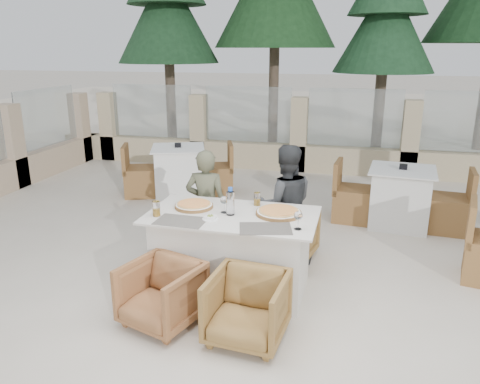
% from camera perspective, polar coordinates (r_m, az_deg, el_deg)
% --- Properties ---
extents(ground, '(80.00, 80.00, 0.00)m').
position_cam_1_polar(ground, '(4.73, -0.94, -11.55)').
color(ground, beige).
rests_on(ground, ground).
extents(sand_patch, '(30.00, 16.00, 0.01)m').
position_cam_1_polar(sand_patch, '(18.17, 10.97, 9.68)').
color(sand_patch, beige).
rests_on(sand_patch, ground).
extents(perimeter_wall_far, '(10.00, 0.34, 1.60)m').
position_cam_1_polar(perimeter_wall_far, '(8.99, 7.22, 7.60)').
color(perimeter_wall_far, '#C0AF88').
rests_on(perimeter_wall_far, ground).
extents(pine_far_left, '(2.42, 2.42, 5.50)m').
position_cam_1_polar(pine_far_left, '(11.93, -8.80, 19.26)').
color(pine_far_left, '#1B3F21').
rests_on(pine_far_left, ground).
extents(pine_mid_left, '(2.86, 2.86, 6.50)m').
position_cam_1_polar(pine_mid_left, '(11.73, 4.34, 21.89)').
color(pine_mid_left, '#1C431F').
rests_on(pine_mid_left, ground).
extents(pine_centre, '(2.20, 2.20, 5.00)m').
position_cam_1_polar(pine_centre, '(11.21, 17.26, 17.60)').
color(pine_centre, '#1F4928').
rests_on(pine_centre, ground).
extents(dining_table, '(1.60, 0.90, 0.77)m').
position_cam_1_polar(dining_table, '(4.56, -0.95, -7.28)').
color(dining_table, beige).
rests_on(dining_table, ground).
extents(placemat_near_left, '(0.46, 0.31, 0.00)m').
position_cam_1_polar(placemat_near_left, '(4.27, -7.21, -3.52)').
color(placemat_near_left, '#625C54').
rests_on(placemat_near_left, dining_table).
extents(placemat_near_right, '(0.51, 0.40, 0.00)m').
position_cam_1_polar(placemat_near_right, '(4.07, 3.12, -4.45)').
color(placemat_near_right, '#58534C').
rests_on(placemat_near_right, dining_table).
extents(pizza_left, '(0.42, 0.42, 0.05)m').
position_cam_1_polar(pizza_left, '(4.61, -5.63, -1.61)').
color(pizza_left, orange).
rests_on(pizza_left, dining_table).
extents(pizza_right, '(0.47, 0.47, 0.06)m').
position_cam_1_polar(pizza_right, '(4.41, 4.73, -2.42)').
color(pizza_right, '#D75A1D').
rests_on(pizza_right, dining_table).
extents(water_bottle, '(0.10, 0.10, 0.27)m').
position_cam_1_polar(water_bottle, '(4.36, -1.19, -1.13)').
color(water_bottle, '#C2E5FF').
rests_on(water_bottle, dining_table).
extents(wine_glass_centre, '(0.08, 0.08, 0.18)m').
position_cam_1_polar(wine_glass_centre, '(4.43, -1.95, -1.41)').
color(wine_glass_centre, white).
rests_on(wine_glass_centre, dining_table).
extents(wine_glass_corner, '(0.08, 0.08, 0.18)m').
position_cam_1_polar(wine_glass_corner, '(4.05, 7.11, -3.33)').
color(wine_glass_corner, white).
rests_on(wine_glass_corner, dining_table).
extents(beer_glass_left, '(0.08, 0.08, 0.14)m').
position_cam_1_polar(beer_glass_left, '(4.42, -10.17, -2.02)').
color(beer_glass_left, gold).
rests_on(beer_glass_left, dining_table).
extents(beer_glass_right, '(0.07, 0.07, 0.13)m').
position_cam_1_polar(beer_glass_right, '(4.65, 2.10, -0.85)').
color(beer_glass_right, '#C68A1C').
rests_on(beer_glass_right, dining_table).
extents(olive_dish, '(0.12, 0.12, 0.04)m').
position_cam_1_polar(olive_dish, '(4.28, -3.64, -3.08)').
color(olive_dish, white).
rests_on(olive_dish, dining_table).
extents(armchair_far_left, '(0.62, 0.64, 0.56)m').
position_cam_1_polar(armchair_far_left, '(5.45, -3.45, -4.33)').
color(armchair_far_left, brown).
rests_on(armchair_far_left, ground).
extents(armchair_far_right, '(0.69, 0.71, 0.55)m').
position_cam_1_polar(armchair_far_right, '(5.27, 5.82, -5.20)').
color(armchair_far_right, olive).
rests_on(armchair_far_right, ground).
extents(armchair_near_left, '(0.74, 0.76, 0.55)m').
position_cam_1_polar(armchair_near_left, '(4.11, -9.53, -12.17)').
color(armchair_near_left, '#955E36').
rests_on(armchair_near_left, ground).
extents(armchair_near_right, '(0.65, 0.66, 0.56)m').
position_cam_1_polar(armchair_near_right, '(3.85, 0.87, -13.94)').
color(armchair_near_right, olive).
rests_on(armchair_near_right, ground).
extents(diner_left, '(0.48, 0.33, 1.25)m').
position_cam_1_polar(diner_left, '(5.11, -4.13, -1.69)').
color(diner_left, '#53553D').
rests_on(diner_left, ground).
extents(diner_right, '(0.77, 0.68, 1.32)m').
position_cam_1_polar(diner_right, '(5.03, 5.50, -1.61)').
color(diner_right, '#323437').
rests_on(diner_right, ground).
extents(bg_table_a, '(1.82, 1.34, 0.77)m').
position_cam_1_polar(bg_table_a, '(7.56, -7.45, 2.57)').
color(bg_table_a, white).
rests_on(bg_table_a, ground).
extents(bg_table_b, '(1.71, 0.97, 0.77)m').
position_cam_1_polar(bg_table_b, '(6.51, 18.93, -0.65)').
color(bg_table_b, silver).
rests_on(bg_table_b, ground).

